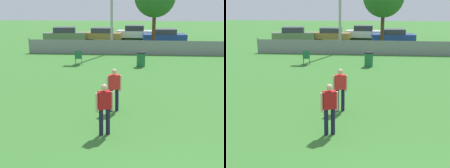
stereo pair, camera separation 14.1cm
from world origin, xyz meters
The scene contains 9 objects.
fence_backline centered at (0.00, 18.00, 0.55)m, with size 19.27×0.07×1.21m.
player_defender_red centered at (-2.10, 3.99, 0.93)m, with size 0.52×0.35×1.62m.
player_thrower_red centered at (-1.95, 5.98, 0.93)m, with size 0.53×0.33×1.62m.
folding_chair_sideline centered at (-4.83, 13.96, 0.52)m, with size 0.52×0.52×0.93m.
trash_bin centered at (-0.77, 13.72, 0.47)m, with size 0.56×0.56×0.94m.
parked_car_olive centered at (-8.51, 25.53, 0.69)m, with size 4.54×2.37×1.46m.
parked_car_tan centered at (-4.58, 25.96, 0.68)m, with size 4.25×2.13×1.37m.
parked_car_white centered at (-1.16, 27.85, 0.71)m, with size 4.02×1.96×1.49m.
parked_car_blue centered at (1.82, 25.04, 0.68)m, with size 4.38×1.96×1.37m.
Camera 1 is at (-1.27, -3.87, 3.93)m, focal length 45.00 mm.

